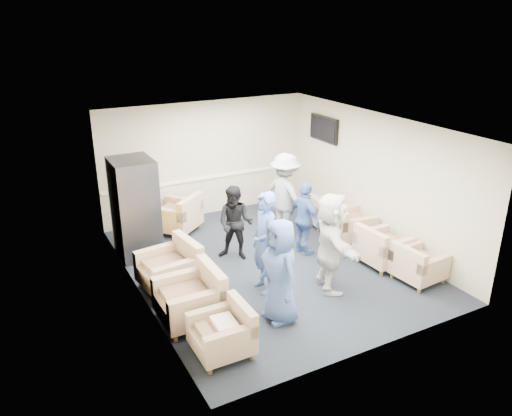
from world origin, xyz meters
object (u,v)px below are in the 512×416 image
person_back_right (285,195)px  armchair_right_near (417,266)px  vending_machine (135,208)px  person_front_left (280,271)px  armchair_right_midnear (381,249)px  armchair_left_mid (193,300)px  armchair_left_far (173,269)px  person_back_left (235,223)px  person_front_right (331,242)px  person_mid_right (305,219)px  armchair_right_midfar (347,226)px  armchair_corner (178,217)px  armchair_left_near (225,334)px  armchair_right_far (323,212)px  person_mid_left (265,243)px

person_back_right → armchair_right_near: bearing=-175.7°
vending_machine → person_front_left: bearing=-68.3°
armchair_right_midnear → person_front_left: bearing=101.9°
armchair_left_mid → armchair_right_near: bearing=80.2°
armchair_left_mid → armchair_left_far: size_ratio=0.91×
person_back_left → person_back_right: person_back_right is taller
armchair_right_midnear → person_front_right: (-1.40, -0.26, 0.55)m
armchair_left_mid → person_mid_right: person_mid_right is taller
armchair_right_midnear → person_back_left: 2.83m
vending_machine → person_back_left: (1.64, -1.10, -0.24)m
armchair_right_midfar → person_mid_right: person_mid_right is taller
armchair_right_near → vending_machine: size_ratio=0.42×
person_back_right → person_front_right: 2.38m
armchair_right_midfar → armchair_corner: armchair_corner is taller
armchair_right_midnear → person_back_right: 2.32m
person_front_left → person_mid_right: size_ratio=1.13×
armchair_right_midfar → vending_machine: 4.37m
person_front_left → armchair_left_far: bearing=-145.6°
armchair_corner → armchair_left_far: bearing=28.7°
person_back_right → person_mid_right: person_back_right is taller
person_front_left → armchair_right_midfar: bearing=123.8°
armchair_left_far → armchair_left_near: bearing=-5.6°
person_front_left → armchair_right_near: bearing=87.1°
armchair_left_near → person_back_right: size_ratio=0.43×
armchair_left_far → armchair_right_midfar: size_ratio=1.07×
armchair_left_near → armchair_right_far: (3.92, 3.18, -0.00)m
vending_machine → person_front_right: vending_machine is taller
person_front_right → person_mid_left: bearing=83.4°
armchair_right_far → person_front_right: bearing=156.3°
armchair_left_near → person_front_left: person_front_left is taller
armchair_left_mid → armchair_right_near: armchair_left_mid is taller
person_front_right → vending_machine: bearing=60.2°
vending_machine → person_back_right: 3.12m
armchair_right_far → person_back_left: person_back_left is taller
armchair_right_midfar → person_mid_right: bearing=101.6°
armchair_right_midnear → vending_machine: (-3.97, 2.65, 0.65)m
armchair_right_midfar → person_back_left: (-2.43, 0.37, 0.40)m
vending_machine → armchair_right_far: bearing=-7.0°
armchair_left_far → person_mid_left: (1.39, -0.79, 0.53)m
person_front_left → person_front_right: bearing=107.9°
person_front_left → armchair_corner: bearing=-176.7°
armchair_right_near → armchair_corner: bearing=31.7°
vending_machine → person_front_left: (1.32, -3.32, -0.14)m
armchair_left_near → person_back_left: person_back_left is taller
person_front_left → person_back_left: person_front_left is taller
armchair_right_midfar → person_back_left: person_back_left is taller
armchair_right_near → armchair_right_midfar: size_ratio=0.86×
armchair_left_mid → armchair_right_midfar: 4.15m
armchair_right_midnear → armchair_left_near: bearing=103.2°
armchair_left_far → vending_machine: vending_machine is taller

